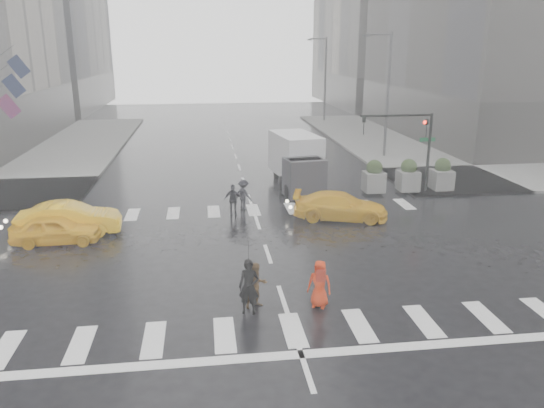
{
  "coord_description": "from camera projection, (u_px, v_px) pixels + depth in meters",
  "views": [
    {
      "loc": [
        -2.41,
        -19.59,
        7.94
      ],
      "look_at": [
        0.43,
        2.0,
        1.48
      ],
      "focal_mm": 35.0,
      "sensor_mm": 36.0,
      "label": 1
    }
  ],
  "objects": [
    {
      "name": "planter_mid",
      "position": [
        408.0,
        176.0,
        29.83
      ],
      "size": [
        1.1,
        1.1,
        1.8
      ],
      "color": "slate",
      "rests_on": "ground"
    },
    {
      "name": "ground",
      "position": [
        268.0,
        254.0,
        21.18
      ],
      "size": [
        120.0,
        120.0,
        0.0
      ],
      "primitive_type": "plane",
      "color": "black",
      "rests_on": "ground"
    },
    {
      "name": "road_markings",
      "position": [
        268.0,
        254.0,
        21.18
      ],
      "size": [
        18.0,
        48.0,
        0.01
      ],
      "primitive_type": null,
      "color": "silver",
      "rests_on": "ground"
    },
    {
      "name": "planter_west",
      "position": [
        374.0,
        177.0,
        29.57
      ],
      "size": [
        1.1,
        1.1,
        1.8
      ],
      "color": "slate",
      "rests_on": "ground"
    },
    {
      "name": "pedestrian_far_a",
      "position": [
        233.0,
        200.0,
        25.93
      ],
      "size": [
        1.0,
        0.73,
        1.53
      ],
      "primitive_type": "imported",
      "rotation": [
        0.0,
        0.0,
        2.91
      ],
      "color": "black",
      "rests_on": "ground"
    },
    {
      "name": "pedestrian_brown",
      "position": [
        257.0,
        285.0,
        16.66
      ],
      "size": [
        0.87,
        0.78,
        1.49
      ],
      "primitive_type": "imported",
      "rotation": [
        0.0,
        0.0,
        0.35
      ],
      "color": "#4D351B",
      "rests_on": "ground"
    },
    {
      "name": "pedestrian_orange",
      "position": [
        320.0,
        284.0,
        16.69
      ],
      "size": [
        0.89,
        0.76,
        1.55
      ],
      "rotation": [
        0.0,
        0.0,
        -0.43
      ],
      "color": "red",
      "rests_on": "ground"
    },
    {
      "name": "planter_east",
      "position": [
        442.0,
        175.0,
        30.08
      ],
      "size": [
        1.1,
        1.1,
        1.8
      ],
      "color": "slate",
      "rests_on": "ground"
    },
    {
      "name": "street_lamp_far",
      "position": [
        324.0,
        76.0,
        57.26
      ],
      "size": [
        2.15,
        0.22,
        9.0
      ],
      "color": "#59595B",
      "rests_on": "ground"
    },
    {
      "name": "box_truck",
      "position": [
        298.0,
        161.0,
        30.68
      ],
      "size": [
        2.16,
        5.75,
        3.05
      ],
      "rotation": [
        0.0,
        0.0,
        0.16
      ],
      "color": "silver",
      "rests_on": "ground"
    },
    {
      "name": "pedestrian_far_b",
      "position": [
        244.0,
        195.0,
        26.79
      ],
      "size": [
        1.09,
        1.1,
        1.54
      ],
      "primitive_type": "imported",
      "rotation": [
        0.0,
        0.0,
        2.34
      ],
      "color": "black",
      "rests_on": "ground"
    },
    {
      "name": "taxi_mid",
      "position": [
        69.0,
        219.0,
        23.16
      ],
      "size": [
        4.46,
        1.86,
        1.44
      ],
      "primitive_type": "imported",
      "rotation": [
        0.0,
        0.0,
        1.65
      ],
      "color": "#FFBA0D",
      "rests_on": "ground"
    },
    {
      "name": "taxi_rear",
      "position": [
        340.0,
        206.0,
        25.3
      ],
      "size": [
        4.28,
        2.76,
        1.3
      ],
      "primitive_type": "imported",
      "rotation": [
        0.0,
        0.0,
        1.31
      ],
      "color": "#FFBA0D",
      "rests_on": "ground"
    },
    {
      "name": "traffic_signal_pole",
      "position": [
        413.0,
        137.0,
        29.01
      ],
      "size": [
        4.45,
        0.42,
        4.5
      ],
      "color": "black",
      "rests_on": "ground"
    },
    {
      "name": "sidewalk_ne",
      "position": [
        494.0,
        155.0,
        40.24
      ],
      "size": [
        35.0,
        35.0,
        0.15
      ],
      "primitive_type": "cube",
      "color": "slate",
      "rests_on": "ground"
    },
    {
      "name": "taxi_front",
      "position": [
        56.0,
        229.0,
        22.16
      ],
      "size": [
        3.62,
        1.51,
        1.23
      ],
      "primitive_type": "imported",
      "rotation": [
        0.0,
        0.0,
        1.59
      ],
      "color": "#FFBA0D",
      "rests_on": "ground"
    },
    {
      "name": "pedestrian_black",
      "position": [
        249.0,
        266.0,
        16.04
      ],
      "size": [
        1.19,
        1.2,
        2.43
      ],
      "rotation": [
        0.0,
        0.0,
        -0.27
      ],
      "color": "black",
      "rests_on": "ground"
    },
    {
      "name": "flag_cluster",
      "position": [
        9.0,
        83.0,
        35.27
      ],
      "size": [
        2.87,
        3.06,
        4.69
      ],
      "color": "#59595B",
      "rests_on": "ground"
    },
    {
      "name": "street_lamp_near",
      "position": [
        386.0,
        90.0,
        38.25
      ],
      "size": [
        2.15,
        0.22,
        9.0
      ],
      "color": "#59595B",
      "rests_on": "ground"
    }
  ]
}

